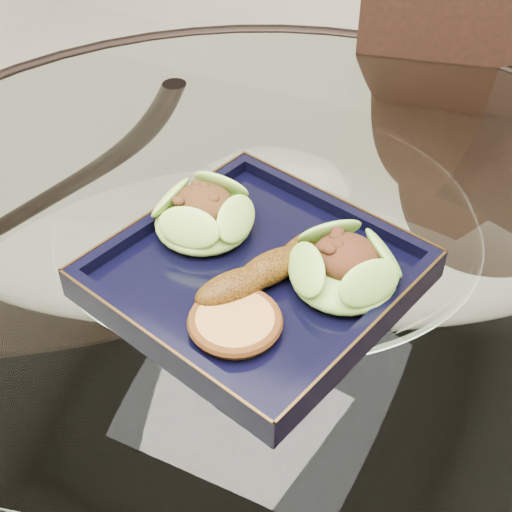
% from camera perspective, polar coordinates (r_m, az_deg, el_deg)
% --- Properties ---
extents(dining_table, '(1.13, 1.13, 0.77)m').
position_cam_1_polar(dining_table, '(0.87, 0.77, -7.81)').
color(dining_table, white).
rests_on(dining_table, ground).
extents(dining_chair, '(0.45, 0.45, 0.87)m').
position_cam_1_polar(dining_chair, '(1.22, 14.58, 1.05)').
color(dining_chair, black).
rests_on(dining_chair, ground).
extents(navy_plate, '(0.33, 0.33, 0.02)m').
position_cam_1_polar(navy_plate, '(0.71, 0.00, -1.81)').
color(navy_plate, black).
rests_on(navy_plate, dining_table).
extents(lettuce_wrap_left, '(0.13, 0.13, 0.04)m').
position_cam_1_polar(lettuce_wrap_left, '(0.74, -4.23, 3.11)').
color(lettuce_wrap_left, olive).
rests_on(lettuce_wrap_left, navy_plate).
extents(lettuce_wrap_right, '(0.14, 0.14, 0.04)m').
position_cam_1_polar(lettuce_wrap_right, '(0.68, 7.07, -1.15)').
color(lettuce_wrap_right, '#5AA52F').
rests_on(lettuce_wrap_right, navy_plate).
extents(roasted_plantain, '(0.10, 0.16, 0.03)m').
position_cam_1_polar(roasted_plantain, '(0.68, 1.17, -0.96)').
color(roasted_plantain, '#613A0A').
rests_on(roasted_plantain, navy_plate).
extents(crumb_patty, '(0.09, 0.09, 0.01)m').
position_cam_1_polar(crumb_patty, '(0.64, -1.68, -5.36)').
color(crumb_patty, '#BC813E').
rests_on(crumb_patty, navy_plate).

